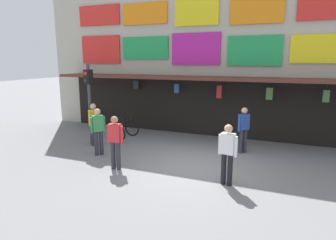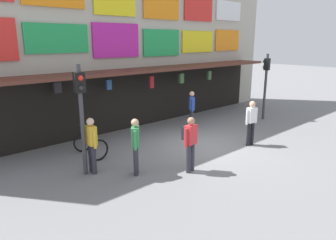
{
  "view_description": "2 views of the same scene",
  "coord_description": "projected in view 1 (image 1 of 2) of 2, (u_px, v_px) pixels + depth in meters",
  "views": [
    {
      "loc": [
        2.61,
        -8.44,
        3.33
      ],
      "look_at": [
        -1.4,
        1.22,
        1.17
      ],
      "focal_mm": 30.99,
      "sensor_mm": 36.0,
      "label": 1
    },
    {
      "loc": [
        -8.42,
        -7.03,
        3.81
      ],
      "look_at": [
        -1.52,
        0.52,
        1.16
      ],
      "focal_mm": 32.96,
      "sensor_mm": 36.0,
      "label": 2
    }
  ],
  "objects": [
    {
      "name": "bicycle_parked",
      "position": [
        125.0,
        130.0,
        12.42
      ],
      "size": [
        0.75,
        1.18,
        1.05
      ],
      "color": "black",
      "rests_on": "ground"
    },
    {
      "name": "pedestrian_in_black",
      "position": [
        228.0,
        151.0,
        7.72
      ],
      "size": [
        0.52,
        0.28,
        1.68
      ],
      "color": "black",
      "rests_on": "ground"
    },
    {
      "name": "pedestrian_in_blue",
      "position": [
        244.0,
        128.0,
        10.44
      ],
      "size": [
        0.39,
        0.44,
        1.68
      ],
      "color": "#2D2D38",
      "rests_on": "ground"
    },
    {
      "name": "shopfront",
      "position": [
        227.0,
        45.0,
        12.61
      ],
      "size": [
        18.0,
        2.6,
        8.0
      ],
      "color": "#B2AD9E",
      "rests_on": "ground"
    },
    {
      "name": "pedestrian_in_purple",
      "position": [
        94.0,
        122.0,
        11.37
      ],
      "size": [
        0.23,
        0.53,
        1.68
      ],
      "color": "#2D2D38",
      "rests_on": "ground"
    },
    {
      "name": "pedestrian_in_red",
      "position": [
        115.0,
        138.0,
        8.87
      ],
      "size": [
        0.53,
        0.38,
        1.68
      ],
      "color": "#2D2D38",
      "rests_on": "ground"
    },
    {
      "name": "traffic_light_near",
      "position": [
        89.0,
        91.0,
        11.27
      ],
      "size": [
        0.31,
        0.34,
        3.2
      ],
      "color": "#38383D",
      "rests_on": "ground"
    },
    {
      "name": "pedestrian_in_white",
      "position": [
        98.0,
        129.0,
        10.19
      ],
      "size": [
        0.4,
        0.43,
        1.68
      ],
      "color": "#2D2D38",
      "rests_on": "ground"
    },
    {
      "name": "ground_plane",
      "position": [
        194.0,
        166.0,
        9.29
      ],
      "size": [
        80.0,
        80.0,
        0.0
      ],
      "primitive_type": "plane",
      "color": "slate"
    }
  ]
}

